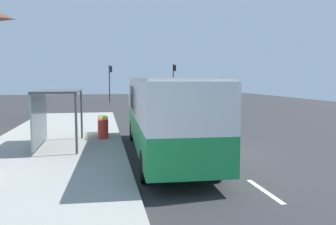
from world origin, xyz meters
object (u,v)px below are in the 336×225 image
white_van (160,95)px  recycling_bin_red (103,129)px  bus (164,111)px  recycling_bin_green (103,124)px  recycling_bin_yellow (103,126)px  traffic_light_near_side (174,77)px  sedan_near (144,94)px  recycling_bin_orange (103,127)px  traffic_light_far_side (110,78)px  sedan_far (153,97)px  bus_shelter (52,103)px

white_van → recycling_bin_red: size_ratio=5.51×
bus → recycling_bin_green: size_ratio=11.67×
recycling_bin_yellow → traffic_light_near_side: traffic_light_near_side is taller
sedan_near → traffic_light_near_side: size_ratio=0.85×
sedan_near → recycling_bin_orange: 37.77m
bus → white_van: size_ratio=2.12×
recycling_bin_red → traffic_light_far_side: traffic_light_far_side is taller
recycling_bin_red → traffic_light_far_side: (1.10, 30.44, 2.66)m
recycling_bin_orange → recycling_bin_yellow: bearing=90.0°
recycling_bin_orange → traffic_light_near_side: traffic_light_near_side is taller
sedan_far → recycling_bin_green: 25.89m
recycling_bin_yellow → bus_shelter: bus_shelter is taller
recycling_bin_red → traffic_light_near_side: 31.31m
sedan_near → recycling_bin_yellow: sedan_near is taller
recycling_bin_red → recycling_bin_green: same height
traffic_light_far_side → sedan_near: bearing=54.1°
recycling_bin_orange → recycling_bin_green: same height
recycling_bin_red → bus_shelter: bus_shelter is taller
bus → sedan_far: 31.07m
sedan_near → traffic_light_far_side: size_ratio=0.89×
recycling_bin_orange → recycling_bin_yellow: same height
bus_shelter → recycling_bin_red: bearing=37.1°
recycling_bin_green → traffic_light_near_side: (9.70, 27.54, 2.77)m
sedan_near → recycling_bin_orange: sedan_near is taller
recycling_bin_orange → recycling_bin_yellow: size_ratio=1.00×
bus → recycling_bin_orange: size_ratio=11.67×
bus → white_van: bus is taller
bus → recycling_bin_red: bearing=124.5°
sedan_far → recycling_bin_orange: 27.25m
traffic_light_near_side → bus_shelter: traffic_light_near_side is taller
recycling_bin_green → traffic_light_far_side: size_ratio=0.19×
recycling_bin_orange → traffic_light_far_side: traffic_light_far_side is taller
white_van → recycling_bin_green: size_ratio=5.51×
sedan_near → traffic_light_far_side: 9.55m
recycling_bin_yellow → traffic_light_near_side: size_ratio=0.18×
recycling_bin_orange → bus_shelter: bus_shelter is taller
sedan_far → traffic_light_far_side: size_ratio=0.90×
traffic_light_far_side → bus_shelter: bearing=-95.9°
recycling_bin_orange → traffic_light_far_side: size_ratio=0.19×
sedan_near → recycling_bin_green: 36.39m
sedan_far → traffic_light_far_side: (-5.40, 3.28, 2.52)m
recycling_bin_red → sedan_far: bearing=76.5°
sedan_far → traffic_light_near_side: traffic_light_near_side is taller
recycling_bin_orange → bus_shelter: bearing=-133.0°
white_van → recycling_bin_green: 20.31m
bus → bus_shelter: size_ratio=2.77×
bus → recycling_bin_orange: bearing=119.9°
recycling_bin_yellow → bus_shelter: size_ratio=0.24×
sedan_near → sedan_far: (-0.00, -10.74, 0.00)m
recycling_bin_orange → recycling_bin_green: (0.00, 1.40, 0.00)m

